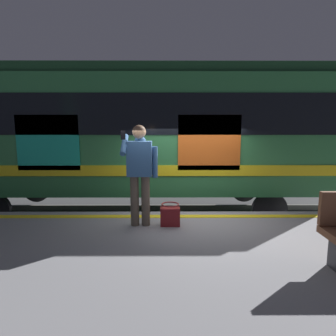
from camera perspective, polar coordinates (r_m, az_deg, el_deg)
name	(u,v)px	position (r m, az deg, el deg)	size (l,w,h in m)	color
ground_plane	(191,256)	(5.94, 4.68, -17.20)	(25.15, 25.15, 0.00)	#3D3D3F
platform	(209,310)	(3.72, 8.19, -26.35)	(13.85, 4.63, 0.92)	gray
safety_line	(193,216)	(5.31, 5.09, -9.60)	(13.57, 0.16, 0.01)	yellow
track_rail_near	(186,224)	(7.44, 3.57, -11.05)	(18.01, 0.08, 0.16)	slate
track_rail_far	(183,207)	(8.80, 2.94, -7.90)	(18.01, 0.08, 0.16)	slate
train_carriage	(136,130)	(7.75, -6.52, 7.47)	(10.14, 2.86, 3.79)	#2D723F
passenger	(140,167)	(4.66, -5.67, 0.20)	(0.57, 0.55, 1.66)	brown
handbag	(170,215)	(4.79, 0.44, -9.48)	(0.32, 0.29, 0.38)	maroon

